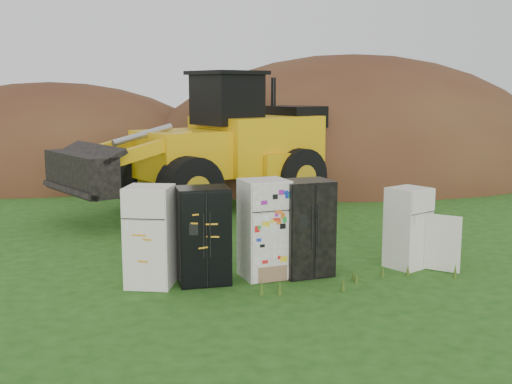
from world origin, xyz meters
TOP-DOWN VIEW (x-y plane):
  - ground at (0.00, 0.00)m, footprint 120.00×120.00m
  - fridge_leftmost at (-2.52, 0.03)m, footprint 0.99×0.97m
  - fridge_black_side at (-1.59, -0.04)m, footprint 0.91×0.72m
  - fridge_sticker at (-0.45, 0.03)m, footprint 0.89×0.84m
  - fridge_dark_mid at (0.32, -0.01)m, footprint 0.98×0.83m
  - fridge_open_door at (2.40, -0.03)m, footprint 0.91×0.88m
  - wheel_loader at (-0.52, 6.79)m, footprint 8.71×6.23m
  - dirt_mound_right at (6.67, 12.78)m, footprint 17.19×12.60m
  - dirt_mound_left at (-4.88, 15.12)m, footprint 13.79×10.34m

SIDE VIEW (x-z plane):
  - ground at x=0.00m, z-range 0.00..0.00m
  - dirt_mound_right at x=6.67m, z-range -4.71..4.71m
  - dirt_mound_left at x=-4.88m, z-range -3.64..3.64m
  - fridge_open_door at x=2.40m, z-range 0.00..1.55m
  - fridge_black_side at x=-1.59m, z-range 0.00..1.72m
  - fridge_leftmost at x=-2.52m, z-range 0.00..1.77m
  - fridge_dark_mid at x=0.32m, z-range 0.00..1.77m
  - fridge_sticker at x=-0.45m, z-range 0.00..1.81m
  - wheel_loader at x=-0.52m, z-range 0.00..3.90m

